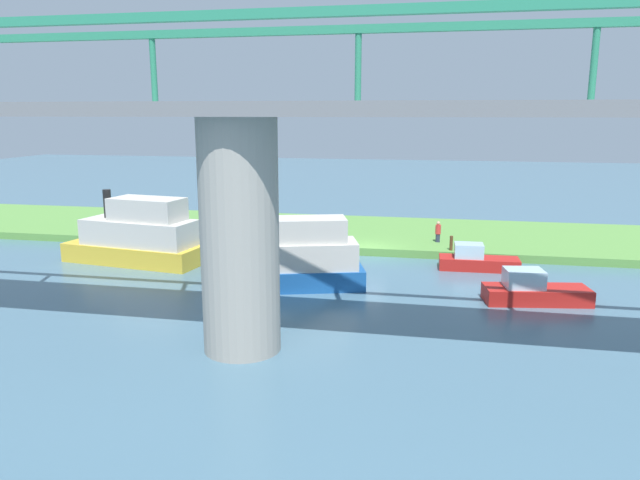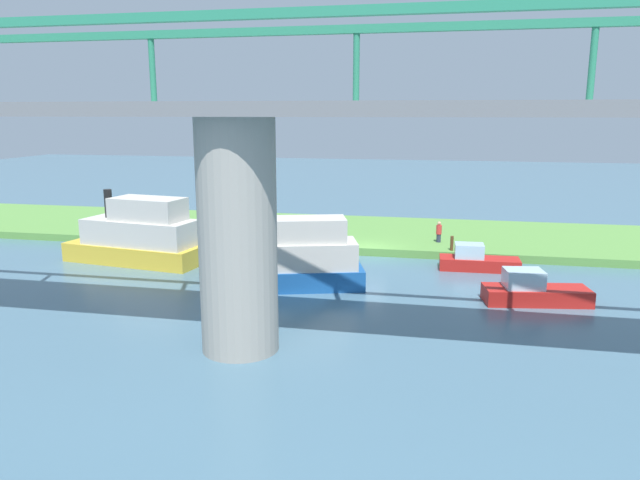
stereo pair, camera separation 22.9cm
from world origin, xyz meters
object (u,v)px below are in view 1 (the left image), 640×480
Objects in this scene: person_on_bank at (438,232)px; pontoon_yellow at (137,237)px; skiff_small at (533,291)px; mooring_post at (451,243)px; bridge_pylon at (240,237)px; motorboat_red at (293,259)px; riverboat_paddlewheel at (295,253)px; motorboat_white at (476,260)px.

pontoon_yellow is (17.70, 7.26, 0.42)m from person_on_bank.
mooring_post is at bearing -65.90° from skiff_small.
mooring_post is (-0.83, 2.31, -0.25)m from person_on_bank.
motorboat_red is at bearing -89.28° from bridge_pylon.
skiff_small is (-3.75, 8.38, -0.37)m from mooring_post.
bridge_pylon reaches higher than person_on_bank.
motorboat_red is at bearing 102.47° from riverboat_paddlewheel.
riverboat_paddlewheel is 0.99× the size of motorboat_white.
bridge_pylon is at bearing 56.26° from motorboat_white.
skiff_small is at bearing 178.85° from motorboat_red.
bridge_pylon is at bearing 35.03° from skiff_small.
bridge_pylon is 9.64× the size of mooring_post.
pontoon_yellow reaches higher than riverboat_paddlewheel.
motorboat_white is (2.34, -5.87, -0.05)m from skiff_small.
motorboat_red is (0.11, -8.49, -2.91)m from bridge_pylon.
motorboat_red is 1.83× the size of riverboat_paddlewheel.
bridge_pylon is 1.72× the size of skiff_small.
person_on_bank is 0.17× the size of motorboat_red.
motorboat_red is 1.81× the size of motorboat_white.
person_on_bank is 0.27× the size of skiff_small.
bridge_pylon is 6.31× the size of person_on_bank.
person_on_bank is at bearing -65.03° from motorboat_white.
bridge_pylon is 20.50m from person_on_bank.
skiff_small reaches higher than motorboat_white.
motorboat_white is at bearing -173.02° from pontoon_yellow.
pontoon_yellow is at bearing -8.74° from skiff_small.
pontoon_yellow is at bearing 6.98° from motorboat_white.
motorboat_white is at bearing -123.74° from bridge_pylon.
person_on_bank is 9.93m from riverboat_paddlewheel.
pontoon_yellow is at bearing 12.96° from riverboat_paddlewheel.
skiff_small is (-4.58, 10.69, -0.62)m from person_on_bank.
motorboat_red is at bearing -1.15° from skiff_small.
skiff_small is at bearing 111.71° from motorboat_white.
person_on_bank is at bearing -157.69° from pontoon_yellow.
pontoon_yellow is 1.95× the size of motorboat_white.
bridge_pylon is 1.95× the size of riverboat_paddlewheel.
pontoon_yellow is 9.54m from riverboat_paddlewheel.
riverboat_paddlewheel reaches higher than mooring_post.
bridge_pylon reaches higher than mooring_post.
skiff_small is (-22.28, 3.43, -1.04)m from pontoon_yellow.
riverboat_paddlewheel is 0.88× the size of skiff_small.
motorboat_white is (-9.54, -5.63, -0.94)m from motorboat_red.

